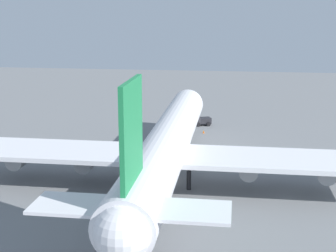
% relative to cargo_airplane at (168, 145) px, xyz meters
% --- Properties ---
extents(ground_plane, '(279.85, 279.85, 0.00)m').
position_rel_cargo_airplane_xyz_m(ground_plane, '(0.29, 0.00, -6.20)').
color(ground_plane, slate).
extents(cargo_airplane, '(69.96, 64.63, 20.31)m').
position_rel_cargo_airplane_xyz_m(cargo_airplane, '(0.00, 0.00, 0.00)').
color(cargo_airplane, silver).
rests_on(cargo_airplane, ground_plane).
extents(baggage_tug, '(3.77, 4.60, 2.31)m').
position_rel_cargo_airplane_xyz_m(baggage_tug, '(39.09, -2.58, -5.00)').
color(baggage_tug, '#333338').
rests_on(baggage_tug, ground_plane).
extents(safety_cone_nose, '(0.45, 0.45, 0.65)m').
position_rel_cargo_airplane_xyz_m(safety_cone_nose, '(31.77, -3.61, -5.88)').
color(safety_cone_nose, orange).
rests_on(safety_cone_nose, ground_plane).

